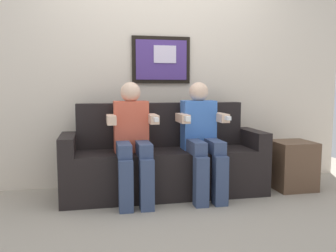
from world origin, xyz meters
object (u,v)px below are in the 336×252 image
person_on_left (132,137)px  person_on_right (202,135)px  couch (164,163)px  side_table_right (292,165)px

person_on_left → person_on_right: same height
couch → person_on_right: bearing=-26.7°
person_on_right → side_table_right: bearing=3.5°
person_on_left → person_on_right: size_ratio=1.00×
person_on_left → side_table_right: 1.71m
side_table_right → person_on_left: bearing=-177.9°
couch → side_table_right: couch is taller
person_on_left → side_table_right: person_on_left is taller
person_on_left → person_on_right: 0.67m
couch → person_on_left: person_on_left is taller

